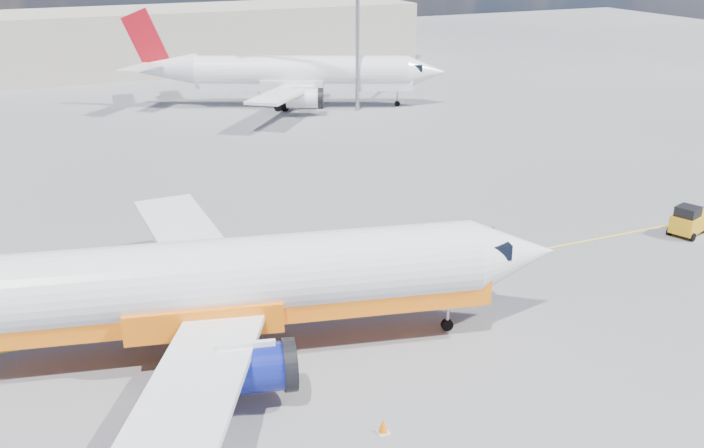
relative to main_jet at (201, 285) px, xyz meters
name	(u,v)px	position (x,y,z in m)	size (l,w,h in m)	color
ground	(357,313)	(7.88, 0.92, -3.46)	(240.00, 240.00, 0.00)	#58585D
taxi_line	(334,289)	(7.88, 3.92, -3.46)	(70.00, 0.15, 0.01)	yellow
terminal_main	(158,40)	(12.88, 75.92, 0.54)	(70.00, 14.00, 8.00)	#B2AA99
main_jet	(201,285)	(0.00, 0.00, 0.00)	(34.42, 26.47, 10.39)	white
second_jet	(292,74)	(21.43, 47.54, -0.04)	(33.24, 25.01, 10.26)	white
gse_tug	(689,220)	(31.21, 2.25, -2.55)	(3.04, 2.45, 1.93)	black
traffic_cone	(383,426)	(4.72, -8.48, -3.16)	(0.44, 0.44, 0.61)	white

